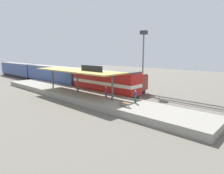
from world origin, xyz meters
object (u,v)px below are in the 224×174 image
(platform_bench, at_px, (125,103))
(freight_car, at_px, (118,81))
(person_waiting, at_px, (106,91))
(passenger_carriage_rear, at_px, (18,70))
(locomotive, at_px, (104,82))
(light_mast, at_px, (143,48))
(person_walking, at_px, (135,96))
(passenger_carriage_front, at_px, (52,75))

(platform_bench, bearing_deg, freight_car, 44.24)
(person_waiting, bearing_deg, passenger_carriage_rear, 84.73)
(locomotive, relative_size, passenger_carriage_rear, 0.72)
(locomotive, relative_size, light_mast, 1.23)
(freight_car, bearing_deg, person_walking, -128.99)
(light_mast, height_order, person_walking, light_mast)
(passenger_carriage_front, xyz_separation_m, passenger_carriage_rear, (0.00, 20.80, 0.00))
(locomotive, xyz_separation_m, light_mast, (7.80, -2.95, 5.99))
(light_mast, xyz_separation_m, person_waiting, (-11.78, -1.47, -6.54))
(passenger_carriage_rear, bearing_deg, freight_car, -83.13)
(platform_bench, bearing_deg, light_mast, 26.10)
(passenger_carriage_front, height_order, passenger_carriage_rear, same)
(locomotive, distance_m, person_walking, 10.27)
(passenger_carriage_rear, height_order, freight_car, passenger_carriage_rear)
(passenger_carriage_front, bearing_deg, locomotive, -90.00)
(platform_bench, xyz_separation_m, locomotive, (6.00, 9.71, 1.07))
(light_mast, bearing_deg, passenger_carriage_front, 110.42)
(passenger_carriage_rear, relative_size, person_walking, 11.70)
(person_walking, bearing_deg, passenger_carriage_rear, 85.68)
(platform_bench, xyz_separation_m, freight_car, (10.60, 10.32, 0.63))
(light_mast, xyz_separation_m, person_walking, (-11.45, -6.63, -6.54))
(platform_bench, xyz_separation_m, person_waiting, (2.02, 5.29, 0.51))
(freight_car, height_order, person_walking, freight_car)
(locomotive, distance_m, person_waiting, 5.98)
(freight_car, bearing_deg, person_waiting, -149.60)
(locomotive, relative_size, freight_car, 1.20)
(person_walking, bearing_deg, freight_car, 51.01)
(platform_bench, height_order, light_mast, light_mast)
(platform_bench, relative_size, passenger_carriage_rear, 0.08)
(freight_car, xyz_separation_m, light_mast, (3.20, -3.56, 6.43))
(platform_bench, distance_m, passenger_carriage_front, 28.37)
(freight_car, relative_size, person_waiting, 7.02)
(freight_car, height_order, person_waiting, freight_car)
(passenger_carriage_rear, xyz_separation_m, light_mast, (7.80, -41.75, 6.08))
(passenger_carriage_front, height_order, person_waiting, passenger_carriage_front)
(person_waiting, bearing_deg, passenger_carriage_front, 79.92)
(person_waiting, bearing_deg, light_mast, 7.12)
(locomotive, xyz_separation_m, person_waiting, (-3.98, -4.42, -0.56))
(platform_bench, bearing_deg, locomotive, 58.28)
(person_walking, bearing_deg, person_waiting, 93.69)
(locomotive, relative_size, passenger_carriage_front, 0.72)
(person_waiting, relative_size, person_walking, 1.00)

